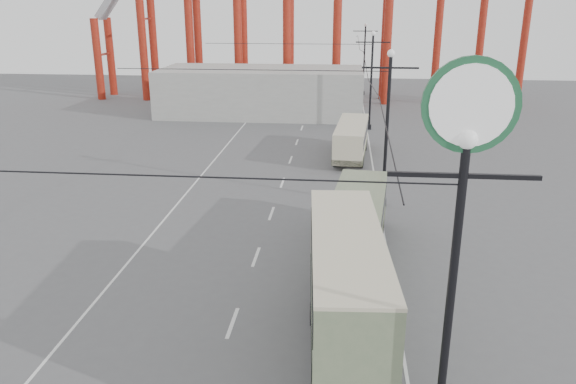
# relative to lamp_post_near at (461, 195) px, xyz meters

# --- Properties ---
(road_markings) EXTENTS (12.52, 120.00, 0.01)m
(road_markings) POSITION_rel_lamp_post_near_xyz_m (-6.46, 22.70, -7.86)
(road_markings) COLOR silver
(road_markings) RESTS_ON ground
(lamp_post_near) EXTENTS (3.20, 0.44, 10.80)m
(lamp_post_near) POSITION_rel_lamp_post_near_xyz_m (0.00, 0.00, 0.00)
(lamp_post_near) COLOR black
(lamp_post_near) RESTS_ON ground
(lamp_post_mid) EXTENTS (3.20, 0.44, 9.32)m
(lamp_post_mid) POSITION_rel_lamp_post_near_xyz_m (0.00, 21.00, -3.18)
(lamp_post_mid) COLOR black
(lamp_post_mid) RESTS_ON ground
(lamp_post_far) EXTENTS (3.20, 0.44, 9.32)m
(lamp_post_far) POSITION_rel_lamp_post_near_xyz_m (0.00, 43.00, -3.18)
(lamp_post_far) COLOR black
(lamp_post_far) RESTS_ON ground
(lamp_post_distant) EXTENTS (3.20, 0.44, 9.32)m
(lamp_post_distant) POSITION_rel_lamp_post_near_xyz_m (0.00, 65.00, -3.18)
(lamp_post_distant) COLOR black
(lamp_post_distant) RESTS_ON ground
(fairground_shed) EXTENTS (22.00, 10.00, 5.00)m
(fairground_shed) POSITION_rel_lamp_post_near_xyz_m (-11.60, 50.00, -5.36)
(fairground_shed) COLOR #989893
(fairground_shed) RESTS_ON ground
(double_decker_bus) EXTENTS (2.83, 9.09, 4.81)m
(double_decker_bus) POSITION_rel_lamp_post_near_xyz_m (-2.31, 4.78, -5.17)
(double_decker_bus) COLOR #384324
(double_decker_bus) RESTS_ON ground
(single_decker_green) EXTENTS (3.56, 10.87, 3.02)m
(single_decker_green) POSITION_rel_lamp_post_near_xyz_m (-1.82, 12.98, -6.16)
(single_decker_green) COLOR #677757
(single_decker_green) RESTS_ON ground
(single_decker_cream) EXTENTS (2.93, 9.02, 2.76)m
(single_decker_cream) POSITION_rel_lamp_post_near_xyz_m (-1.84, 32.21, -6.31)
(single_decker_cream) COLOR beige
(single_decker_cream) RESTS_ON ground
(pedestrian) EXTENTS (0.66, 0.44, 1.77)m
(pedestrian) POSITION_rel_lamp_post_near_xyz_m (-2.48, 6.90, -6.98)
(pedestrian) COLOR black
(pedestrian) RESTS_ON ground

